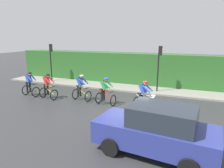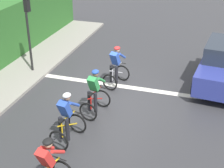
% 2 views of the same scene
% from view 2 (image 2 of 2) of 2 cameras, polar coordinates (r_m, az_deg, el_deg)
% --- Properties ---
extents(ground_plane, '(80.00, 80.00, 0.00)m').
position_cam_2_polar(ground_plane, '(13.32, 0.06, -1.64)').
color(ground_plane, '#333335').
extents(road_marking_stop_line, '(7.00, 0.30, 0.01)m').
position_cam_2_polar(road_marking_stop_line, '(13.93, 0.95, -0.27)').
color(road_marking_stop_line, silver).
rests_on(road_marking_stop_line, ground).
extents(cyclist_mid, '(0.85, 1.18, 1.66)m').
position_cam_2_polar(cyclist_mid, '(10.34, -7.59, -5.95)').
color(cyclist_mid, black).
rests_on(cyclist_mid, ground).
extents(cyclist_fourth, '(0.83, 1.17, 1.66)m').
position_cam_2_polar(cyclist_fourth, '(11.66, -2.93, -1.67)').
color(cyclist_fourth, black).
rests_on(cyclist_fourth, ground).
extents(cyclist_trailing, '(0.91, 1.21, 1.66)m').
position_cam_2_polar(cyclist_trailing, '(13.61, 0.65, 2.76)').
color(cyclist_trailing, black).
rests_on(cyclist_trailing, ground).
extents(car_navy, '(2.18, 4.24, 1.76)m').
position_cam_2_polar(car_navy, '(14.39, 18.17, 3.07)').
color(car_navy, navy).
rests_on(car_navy, ground).
extents(traffic_light_near_crossing, '(0.23, 0.31, 3.34)m').
position_cam_2_polar(traffic_light_near_crossing, '(14.75, -13.82, 9.83)').
color(traffic_light_near_crossing, black).
rests_on(traffic_light_near_crossing, ground).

